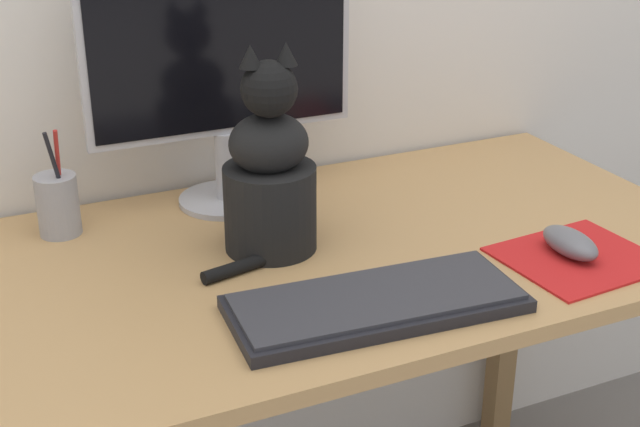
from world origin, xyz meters
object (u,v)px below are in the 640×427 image
object	(u,v)px
keyboard	(376,302)
pen_cup	(58,204)
cat	(270,176)
monitor	(221,53)
computer_mouse_right	(570,243)

from	to	relation	value
keyboard	pen_cup	bearing A→B (deg)	133.16
cat	pen_cup	bearing A→B (deg)	154.36
keyboard	pen_cup	world-z (taller)	pen_cup
monitor	pen_cup	distance (m)	0.36
cat	pen_cup	world-z (taller)	cat
cat	pen_cup	distance (m)	0.36
computer_mouse_right	pen_cup	distance (m)	0.82
monitor	cat	size ratio (longest dim) A/B	1.43
pen_cup	computer_mouse_right	bearing A→B (deg)	-30.55
computer_mouse_right	pen_cup	size ratio (longest dim) A/B	0.62
monitor	cat	xyz separation A→B (m)	(0.00, -0.20, -0.15)
keyboard	cat	world-z (taller)	cat
computer_mouse_right	pen_cup	xyz separation A→B (m)	(-0.70, 0.41, 0.03)
keyboard	computer_mouse_right	xyz separation A→B (m)	(0.35, 0.02, 0.01)
keyboard	computer_mouse_right	size ratio (longest dim) A/B	3.74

